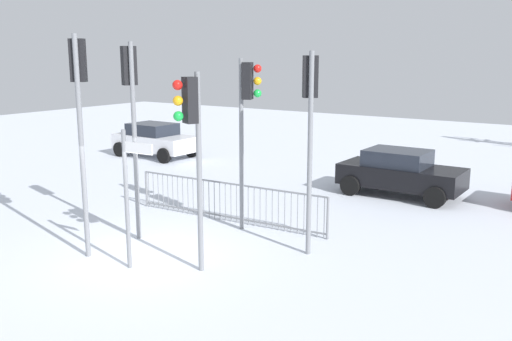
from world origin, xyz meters
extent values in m
plane|color=silver|center=(0.00, 0.00, 0.00)|extent=(60.00, 60.00, 0.00)
cylinder|color=slate|center=(1.62, 0.02, 2.05)|extent=(0.11, 0.11, 4.10)
cube|color=black|center=(1.54, -0.13, 3.55)|extent=(0.39, 0.34, 0.90)
sphere|color=red|center=(1.43, -0.35, 3.85)|extent=(0.20, 0.20, 0.20)
sphere|color=orange|center=(1.43, -0.35, 3.55)|extent=(0.20, 0.20, 0.20)
sphere|color=green|center=(1.43, -0.35, 3.25)|extent=(0.20, 0.20, 0.20)
cylinder|color=slate|center=(0.68, 2.82, 2.17)|extent=(0.11, 0.11, 4.34)
cube|color=black|center=(0.84, 2.88, 3.79)|extent=(0.32, 0.38, 0.90)
sphere|color=red|center=(1.07, 2.97, 4.09)|extent=(0.20, 0.20, 0.20)
sphere|color=orange|center=(1.07, 2.97, 3.79)|extent=(0.20, 0.20, 0.20)
sphere|color=green|center=(1.07, 2.97, 3.49)|extent=(0.20, 0.20, 0.20)
cylinder|color=slate|center=(-0.98, 0.78, 2.36)|extent=(0.11, 0.11, 4.72)
cube|color=black|center=(-1.13, 0.85, 4.17)|extent=(0.33, 0.38, 0.90)
sphere|color=red|center=(-1.36, 0.95, 4.47)|extent=(0.20, 0.20, 0.20)
sphere|color=orange|center=(-1.36, 0.95, 4.17)|extent=(0.20, 0.20, 0.20)
sphere|color=green|center=(-1.36, 0.95, 3.87)|extent=(0.20, 0.20, 0.20)
cylinder|color=slate|center=(-1.02, -0.74, 2.43)|extent=(0.11, 0.11, 4.86)
cube|color=black|center=(-1.12, -0.61, 4.31)|extent=(0.39, 0.37, 0.90)
sphere|color=red|center=(-1.27, -0.41, 4.61)|extent=(0.20, 0.20, 0.20)
sphere|color=orange|center=(-1.27, -0.41, 4.31)|extent=(0.20, 0.20, 0.20)
sphere|color=green|center=(-1.27, -0.41, 4.01)|extent=(0.20, 0.20, 0.20)
cylinder|color=slate|center=(3.00, 2.14, 2.25)|extent=(0.11, 0.11, 4.51)
cube|color=black|center=(2.90, 2.27, 3.96)|extent=(0.39, 0.37, 0.90)
sphere|color=red|center=(2.75, 2.47, 4.26)|extent=(0.20, 0.20, 0.20)
sphere|color=orange|center=(2.75, 2.47, 3.96)|extent=(0.20, 0.20, 0.20)
sphere|color=green|center=(2.75, 2.47, 3.66)|extent=(0.20, 0.20, 0.20)
cylinder|color=slate|center=(0.26, -0.70, 1.47)|extent=(0.09, 0.09, 2.94)
cube|color=white|center=(0.65, -0.68, 2.59)|extent=(0.70, 0.07, 0.22)
cube|color=slate|center=(0.00, 3.16, 1.05)|extent=(5.82, 0.30, 0.04)
cube|color=slate|center=(0.00, 3.16, 0.12)|extent=(5.82, 0.30, 0.04)
cylinder|color=slate|center=(-2.82, 3.03, 0.53)|extent=(0.02, 0.02, 1.05)
cylinder|color=slate|center=(-2.64, 3.04, 0.53)|extent=(0.02, 0.02, 1.05)
cylinder|color=slate|center=(-2.46, 3.04, 0.53)|extent=(0.02, 0.02, 1.05)
cylinder|color=slate|center=(-2.28, 3.05, 0.53)|extent=(0.02, 0.02, 1.05)
cylinder|color=slate|center=(-2.09, 3.06, 0.53)|extent=(0.02, 0.02, 1.05)
cylinder|color=slate|center=(-1.91, 3.07, 0.53)|extent=(0.02, 0.02, 1.05)
cylinder|color=slate|center=(-1.73, 3.08, 0.53)|extent=(0.02, 0.02, 1.05)
cylinder|color=slate|center=(-1.55, 3.09, 0.53)|extent=(0.02, 0.02, 1.05)
cylinder|color=slate|center=(-1.37, 3.09, 0.53)|extent=(0.02, 0.02, 1.05)
cylinder|color=slate|center=(-1.19, 3.10, 0.53)|extent=(0.02, 0.02, 1.05)
cylinder|color=slate|center=(-1.00, 3.11, 0.53)|extent=(0.02, 0.02, 1.05)
cylinder|color=slate|center=(-0.82, 3.12, 0.53)|extent=(0.02, 0.02, 1.05)
cylinder|color=slate|center=(-0.64, 3.13, 0.53)|extent=(0.02, 0.02, 1.05)
cylinder|color=slate|center=(-0.46, 3.13, 0.53)|extent=(0.02, 0.02, 1.05)
cylinder|color=slate|center=(-0.28, 3.14, 0.53)|extent=(0.02, 0.02, 1.05)
cylinder|color=slate|center=(-0.09, 3.15, 0.53)|extent=(0.02, 0.02, 1.05)
cylinder|color=slate|center=(0.09, 3.16, 0.53)|extent=(0.02, 0.02, 1.05)
cylinder|color=slate|center=(0.27, 3.17, 0.53)|extent=(0.02, 0.02, 1.05)
cylinder|color=slate|center=(0.45, 3.18, 0.53)|extent=(0.02, 0.02, 1.05)
cylinder|color=slate|center=(0.63, 3.18, 0.53)|extent=(0.02, 0.02, 1.05)
cylinder|color=slate|center=(0.82, 3.19, 0.53)|extent=(0.02, 0.02, 1.05)
cylinder|color=slate|center=(1.00, 3.20, 0.53)|extent=(0.02, 0.02, 1.05)
cylinder|color=slate|center=(1.18, 3.21, 0.53)|extent=(0.02, 0.02, 1.05)
cylinder|color=slate|center=(1.36, 3.22, 0.53)|extent=(0.02, 0.02, 1.05)
cylinder|color=slate|center=(1.54, 3.23, 0.53)|extent=(0.02, 0.02, 1.05)
cylinder|color=slate|center=(1.72, 3.23, 0.53)|extent=(0.02, 0.02, 1.05)
cylinder|color=slate|center=(1.91, 3.24, 0.53)|extent=(0.02, 0.02, 1.05)
cylinder|color=slate|center=(2.09, 3.25, 0.53)|extent=(0.02, 0.02, 1.05)
cylinder|color=slate|center=(2.27, 3.26, 0.53)|extent=(0.02, 0.02, 1.05)
cylinder|color=slate|center=(2.45, 3.27, 0.53)|extent=(0.02, 0.02, 1.05)
cylinder|color=slate|center=(2.63, 3.27, 0.53)|extent=(0.02, 0.02, 1.05)
cylinder|color=slate|center=(2.82, 3.28, 0.53)|extent=(0.02, 0.02, 1.05)
cylinder|color=slate|center=(-2.91, 3.02, 0.53)|extent=(0.06, 0.06, 1.05)
cylinder|color=slate|center=(2.91, 3.29, 0.53)|extent=(0.06, 0.06, 1.05)
cube|color=silver|center=(-8.45, 9.17, 0.65)|extent=(3.84, 1.80, 0.65)
cube|color=#1E232D|center=(-8.60, 9.17, 1.20)|extent=(1.94, 1.55, 0.55)
cylinder|color=black|center=(-7.08, 9.99, 0.32)|extent=(0.65, 0.24, 0.64)
cylinder|color=black|center=(-7.12, 8.29, 0.32)|extent=(0.65, 0.24, 0.64)
cylinder|color=black|center=(-9.78, 10.05, 0.32)|extent=(0.65, 0.24, 0.64)
cylinder|color=black|center=(-9.82, 8.36, 0.32)|extent=(0.65, 0.24, 0.64)
cube|color=black|center=(2.90, 8.46, 0.65)|extent=(3.82, 1.74, 0.65)
cube|color=#1E232D|center=(2.75, 8.46, 1.20)|extent=(1.92, 1.52, 0.55)
cylinder|color=black|center=(4.26, 9.29, 0.32)|extent=(0.64, 0.23, 0.64)
cylinder|color=black|center=(4.24, 7.59, 0.32)|extent=(0.64, 0.23, 0.64)
cylinder|color=black|center=(1.56, 9.32, 0.32)|extent=(0.64, 0.23, 0.64)
cylinder|color=black|center=(1.54, 7.62, 0.32)|extent=(0.64, 0.23, 0.64)
camera|label=1|loc=(8.73, -8.53, 4.44)|focal=39.30mm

